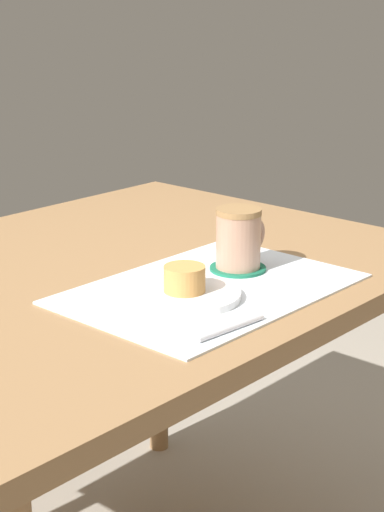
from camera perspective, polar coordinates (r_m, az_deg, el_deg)
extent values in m
cylinder|color=#997047|center=(2.25, -2.31, -4.96)|extent=(0.05, 0.05, 0.69)
cube|color=#997047|center=(1.53, -5.48, -1.39)|extent=(1.12, 0.87, 0.04)
cylinder|color=brown|center=(2.20, -12.37, -9.80)|extent=(0.04, 0.04, 0.41)
cube|color=white|center=(1.41, 1.21, -2.19)|extent=(0.47, 0.33, 0.00)
cylinder|color=white|center=(1.36, -0.50, -2.60)|extent=(0.18, 0.18, 0.01)
cylinder|color=tan|center=(1.35, -0.50, -1.52)|extent=(0.07, 0.07, 0.04)
cylinder|color=#196B4C|center=(1.50, 3.07, -0.83)|extent=(0.10, 0.10, 0.00)
cylinder|color=tan|center=(1.48, 3.11, 1.01)|extent=(0.08, 0.08, 0.10)
cylinder|color=#9E7547|center=(1.47, 3.14, 2.98)|extent=(0.08, 0.08, 0.01)
torus|color=tan|center=(1.51, 4.08, 1.41)|extent=(0.06, 0.01, 0.06)
cylinder|color=silver|center=(1.23, 2.62, -4.81)|extent=(0.13, 0.02, 0.01)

